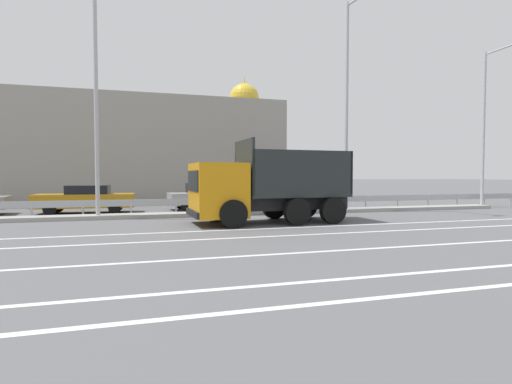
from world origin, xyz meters
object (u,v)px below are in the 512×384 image
Objects in this scene: dump_truck at (252,192)px; street_lamp_1 at (96,81)px; parked_car_3 at (205,196)px; street_lamp_2 at (349,97)px; street_lamp_3 at (487,121)px; median_road_sign at (327,191)px; parked_car_4 at (296,194)px; church_tower at (244,140)px; parked_car_2 at (86,199)px.

dump_truck is 0.60× the size of street_lamp_1.
street_lamp_1 reaches higher than parked_car_3.
street_lamp_3 is at bearing -0.24° from street_lamp_2.
median_road_sign is 3.26m from parked_car_4.
parked_car_3 is at bearing 4.44° from dump_truck.
street_lamp_2 is 6.34m from parked_car_4.
street_lamp_1 is 0.84× the size of church_tower.
parked_car_3 is 0.89× the size of parked_car_4.
parked_car_2 is at bearing -90.17° from parked_car_3.
parked_car_2 is at bearing 104.27° from street_lamp_1.
street_lamp_2 is 9.05m from street_lamp_3.
street_lamp_1 reaches higher than street_lamp_3.
dump_truck is 1.35× the size of parked_car_2.
parked_car_2 is 6.14m from parked_car_3.
parked_car_4 is at bearing 162.71° from street_lamp_3.
parked_car_4 is (-1.61, 3.27, -5.19)m from street_lamp_2.
church_tower reaches higher than street_lamp_3.
parked_car_2 is at bearing 44.90° from dump_truck.
street_lamp_1 is at bearing -179.38° from street_lamp_3.
street_lamp_3 is (9.00, -0.04, -0.90)m from street_lamp_2.
street_lamp_1 is 2.31× the size of parked_car_4.
church_tower is (2.29, 20.48, 5.00)m from parked_car_4.
parked_car_2 is 1.16× the size of parked_car_3.
street_lamp_1 is 2.61× the size of parked_car_3.
street_lamp_2 is 14.46m from parked_car_2.
church_tower is (1.86, 23.70, 4.68)m from median_road_sign.
church_tower is (6.86, 27.07, 4.58)m from dump_truck.
church_tower reaches higher than street_lamp_2.
parked_car_2 is 25.31m from church_tower.
parked_car_4 is (10.62, 3.53, -5.11)m from street_lamp_1.
parked_car_2 is 0.38× the size of church_tower.
street_lamp_1 is 12.23m from street_lamp_2.
street_lamp_1 reaches higher than median_road_sign.
dump_truck reaches higher than parked_car_2.
dump_truck is at bearing -104.21° from church_tower.
parked_car_4 is at bearing -36.81° from dump_truck.
street_lamp_1 is 0.99× the size of street_lamp_2.
street_lamp_2 is 2.63× the size of parked_car_3.
dump_truck reaches higher than median_road_sign.
parked_car_3 is (6.13, 0.45, 0.01)m from parked_car_2.
median_road_sign is 0.46× the size of parked_car_4.
church_tower is (-8.33, 23.79, 0.71)m from street_lamp_3.
parked_car_2 is at bearing -123.74° from church_tower.
median_road_sign is 0.17× the size of church_tower.
street_lamp_1 is 12.30m from parked_car_4.
median_road_sign is at bearing 1.64° from street_lamp_1.
dump_truck is at bearing -130.85° from parked_car_2.
parked_car_4 is (5.36, -0.31, 0.08)m from parked_car_3.
median_road_sign is 0.20× the size of street_lamp_2.
median_road_sign is (5.00, 3.37, -0.10)m from dump_truck.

